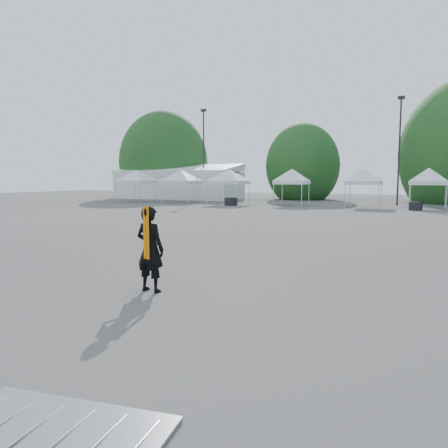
% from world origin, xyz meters
% --- Properties ---
extents(ground, '(120.00, 120.00, 0.00)m').
position_xyz_m(ground, '(0.00, 0.00, 0.00)').
color(ground, '#474442').
rests_on(ground, ground).
extents(marquee, '(15.00, 6.25, 4.23)m').
position_xyz_m(marquee, '(-22.00, 35.00, 1.97)').
color(marquee, white).
rests_on(marquee, ground).
extents(light_pole_west, '(0.60, 0.25, 10.30)m').
position_xyz_m(light_pole_west, '(-18.00, 34.00, 5.77)').
color(light_pole_west, black).
rests_on(light_pole_west, ground).
extents(light_pole_east, '(0.60, 0.25, 9.80)m').
position_xyz_m(light_pole_east, '(3.00, 32.00, 5.52)').
color(light_pole_east, black).
rests_on(light_pole_east, ground).
extents(tree_far_w, '(4.80, 4.80, 7.30)m').
position_xyz_m(tree_far_w, '(-26.00, 38.00, 4.54)').
color(tree_far_w, '#382314').
rests_on(tree_far_w, ground).
extents(tree_mid_w, '(4.16, 4.16, 6.33)m').
position_xyz_m(tree_mid_w, '(-8.00, 40.00, 3.93)').
color(tree_mid_w, '#382314').
rests_on(tree_mid_w, ground).
extents(tent_a, '(4.48, 4.48, 3.88)m').
position_xyz_m(tent_a, '(-22.31, 27.09, 3.06)').
color(tent_a, silver).
rests_on(tent_a, ground).
extents(tent_b, '(4.47, 4.47, 3.88)m').
position_xyz_m(tent_b, '(-17.53, 28.13, 3.06)').
color(tent_b, silver).
rests_on(tent_b, ground).
extents(tent_c, '(4.57, 4.57, 3.88)m').
position_xyz_m(tent_c, '(-11.78, 27.22, 3.06)').
color(tent_c, silver).
rests_on(tent_c, ground).
extents(tent_d, '(3.92, 3.92, 3.88)m').
position_xyz_m(tent_d, '(-5.78, 27.88, 3.06)').
color(tent_d, silver).
rests_on(tent_d, ground).
extents(tent_e, '(4.03, 4.03, 3.88)m').
position_xyz_m(tent_e, '(0.49, 28.10, 3.06)').
color(tent_e, silver).
rests_on(tent_e, ground).
extents(tent_f, '(4.11, 4.11, 3.88)m').
position_xyz_m(tent_f, '(5.51, 28.70, 3.06)').
color(tent_f, silver).
rests_on(tent_f, ground).
extents(man, '(0.72, 0.51, 1.89)m').
position_xyz_m(man, '(-0.01, -3.07, 0.95)').
color(man, black).
rests_on(man, ground).
extents(barrier_mid, '(2.38, 1.43, 0.07)m').
position_xyz_m(barrier_mid, '(2.21, -7.96, 0.04)').
color(barrier_mid, '#929499').
rests_on(barrier_mid, ground).
extents(crate_west, '(1.04, 0.88, 0.72)m').
position_xyz_m(crate_west, '(-10.70, 25.32, 0.36)').
color(crate_west, black).
rests_on(crate_west, ground).
extents(crate_mid, '(1.00, 0.88, 0.65)m').
position_xyz_m(crate_mid, '(4.70, 25.91, 0.33)').
color(crate_mid, black).
rests_on(crate_mid, ground).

